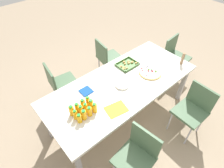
{
  "coord_description": "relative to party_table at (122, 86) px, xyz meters",
  "views": [
    {
      "loc": [
        -1.34,
        -1.33,
        2.57
      ],
      "look_at": [
        -0.13,
        0.06,
        0.77
      ],
      "focal_mm": 30.01,
      "sensor_mm": 36.0,
      "label": 1
    }
  ],
  "objects": [
    {
      "name": "plate_stack",
      "position": [
        -0.03,
        -0.04,
        0.07
      ],
      "size": [
        0.2,
        0.2,
        0.03
      ],
      "color": "silver",
      "rests_on": "party_table"
    },
    {
      "name": "chair_far_left",
      "position": [
        -0.56,
        0.85,
        -0.19
      ],
      "size": [
        0.45,
        0.45,
        0.83
      ],
      "rotation": [
        0.0,
        0.0,
        -1.69
      ],
      "color": "#4C6B4C",
      "rests_on": "ground_plane"
    },
    {
      "name": "chair_near_right",
      "position": [
        0.6,
        -0.84,
        -0.19
      ],
      "size": [
        0.41,
        0.41,
        0.83
      ],
      "rotation": [
        0.0,
        0.0,
        1.55
      ],
      "color": "#4C6B4C",
      "rests_on": "ground_plane"
    },
    {
      "name": "juice_bottle_1",
      "position": [
        -0.74,
        -0.15,
        0.13
      ],
      "size": [
        0.06,
        0.06,
        0.15
      ],
      "color": "#FBAB14",
      "rests_on": "party_table"
    },
    {
      "name": "chair_end",
      "position": [
        1.46,
        0.09,
        -0.19
      ],
      "size": [
        0.43,
        0.43,
        0.83
      ],
      "rotation": [
        0.0,
        0.0,
        3.23
      ],
      "color": "#4C6B4C",
      "rests_on": "ground_plane"
    },
    {
      "name": "paper_folder",
      "position": [
        -0.37,
        -0.29,
        0.06
      ],
      "size": [
        0.29,
        0.25,
        0.01
      ],
      "primitive_type": "cube",
      "rotation": [
        0.0,
        0.0,
        -0.2
      ],
      "color": "yellow",
      "rests_on": "party_table"
    },
    {
      "name": "chair_near_left",
      "position": [
        -0.48,
        -0.79,
        -0.19
      ],
      "size": [
        0.45,
        0.45,
        0.83
      ],
      "rotation": [
        0.0,
        0.0,
        1.7
      ],
      "color": "#4C6B4C",
      "rests_on": "ground_plane"
    },
    {
      "name": "juice_bottle_9",
      "position": [
        -0.74,
        0.0,
        0.12
      ],
      "size": [
        0.06,
        0.06,
        0.13
      ],
      "color": "#FAAB14",
      "rests_on": "party_table"
    },
    {
      "name": "juice_bottle_7",
      "position": [
        -0.58,
        -0.07,
        0.12
      ],
      "size": [
        0.06,
        0.06,
        0.14
      ],
      "color": "#F9AC14",
      "rests_on": "party_table"
    },
    {
      "name": "party_table",
      "position": [
        0.0,
        0.0,
        0.0
      ],
      "size": [
        2.25,
        0.97,
        0.75
      ],
      "color": "silver",
      "rests_on": "ground_plane"
    },
    {
      "name": "snack_tray",
      "position": [
        0.33,
        0.24,
        0.07
      ],
      "size": [
        0.31,
        0.25,
        0.04
      ],
      "color": "#477238",
      "rests_on": "party_table"
    },
    {
      "name": "fruit_pizza",
      "position": [
        0.47,
        -0.11,
        0.07
      ],
      "size": [
        0.34,
        0.34,
        0.05
      ],
      "color": "tan",
      "rests_on": "party_table"
    },
    {
      "name": "juice_bottle_3",
      "position": [
        -0.58,
        -0.14,
        0.13
      ],
      "size": [
        0.06,
        0.06,
        0.15
      ],
      "color": "#F8AE14",
      "rests_on": "party_table"
    },
    {
      "name": "juice_bottle_6",
      "position": [
        -0.66,
        -0.07,
        0.12
      ],
      "size": [
        0.05,
        0.05,
        0.14
      ],
      "color": "#FBAF14",
      "rests_on": "party_table"
    },
    {
      "name": "juice_bottle_10",
      "position": [
        -0.65,
        0.0,
        0.12
      ],
      "size": [
        0.06,
        0.06,
        0.14
      ],
      "color": "#F9AF14",
      "rests_on": "party_table"
    },
    {
      "name": "juice_bottle_11",
      "position": [
        -0.58,
        -0.0,
        0.12
      ],
      "size": [
        0.05,
        0.05,
        0.13
      ],
      "color": "#FBAD14",
      "rests_on": "party_table"
    },
    {
      "name": "juice_bottle_5",
      "position": [
        -0.73,
        -0.07,
        0.13
      ],
      "size": [
        0.06,
        0.06,
        0.14
      ],
      "color": "#F8AC14",
      "rests_on": "party_table"
    },
    {
      "name": "cardboard_tube",
      "position": [
        1.0,
        -0.29,
        0.16
      ],
      "size": [
        0.04,
        0.04,
        0.2
      ],
      "primitive_type": "cylinder",
      "color": "#9E7A56",
      "rests_on": "party_table"
    },
    {
      "name": "juice_bottle_2",
      "position": [
        -0.66,
        -0.14,
        0.12
      ],
      "size": [
        0.06,
        0.06,
        0.14
      ],
      "color": "#F9AB14",
      "rests_on": "party_table"
    },
    {
      "name": "ground_plane",
      "position": [
        0.0,
        0.0,
        -0.69
      ],
      "size": [
        12.0,
        12.0,
        0.0
      ],
      "primitive_type": "plane",
      "color": "gray"
    },
    {
      "name": "juice_bottle_4",
      "position": [
        -0.81,
        -0.07,
        0.13
      ],
      "size": [
        0.05,
        0.05,
        0.14
      ],
      "color": "#FAAF14",
      "rests_on": "party_table"
    },
    {
      "name": "juice_bottle_0",
      "position": [
        -0.8,
        -0.15,
        0.12
      ],
      "size": [
        0.06,
        0.06,
        0.13
      ],
      "color": "#FBAF14",
      "rests_on": "party_table"
    },
    {
      "name": "chair_far_right",
      "position": [
        0.45,
        0.88,
        -0.19
      ],
      "size": [
        0.45,
        0.45,
        0.83
      ],
      "rotation": [
        0.0,
        0.0,
        -1.71
      ],
      "color": "#4C6B4C",
      "rests_on": "ground_plane"
    },
    {
      "name": "juice_bottle_8",
      "position": [
        -0.81,
        -0.0,
        0.13
      ],
      "size": [
        0.06,
        0.06,
        0.15
      ],
      "color": "#FAAD14",
      "rests_on": "party_table"
    },
    {
      "name": "napkin_stack",
      "position": [
        -0.47,
        0.2,
        0.07
      ],
      "size": [
        0.15,
        0.15,
        0.01
      ],
      "primitive_type": "cube",
      "color": "#194CA5",
      "rests_on": "party_table"
    }
  ]
}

